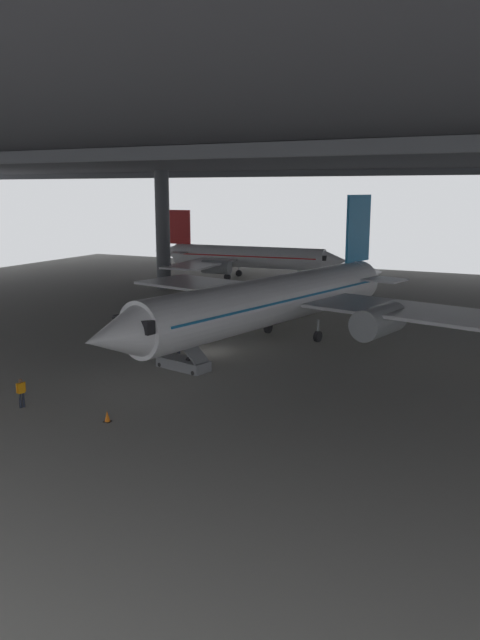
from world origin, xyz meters
name	(u,v)px	position (x,y,z in m)	size (l,w,h in m)	color
ground_plane	(219,354)	(0.00, 0.00, 0.00)	(110.00, 110.00, 0.00)	gray
hangar_structure	(289,157)	(-0.06, 13.76, 14.72)	(121.00, 99.00, 15.34)	#4C4F54
airplane_main	(278,299)	(2.51, 5.19, 3.45)	(35.58, 36.21, 11.44)	white
boarding_stairs	(183,358)	(-0.41, -4.53, 0.73)	(4.40, 2.34, 4.65)	slate
crew_worker_near_nose	(21,391)	(-4.48, -15.05, 0.95)	(0.34, 0.52, 1.67)	#232838
crew_worker_by_stairs	(178,344)	(-2.22, -2.08, 0.98)	(0.54, 0.30, 1.72)	#232838
airplane_distant	(243,257)	(-15.34, 36.38, 3.02)	(28.04, 27.08, 9.15)	white
traffic_cone_orange	(107,416)	(1.15, -14.75, 0.29)	(0.36, 0.36, 0.60)	black
baggage_tug	(287,307)	(-1.41, 17.20, 0.53)	(1.35, 2.24, 0.90)	yellow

